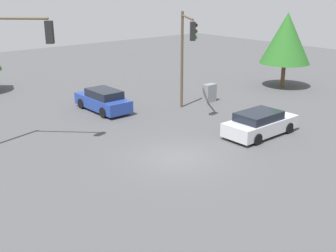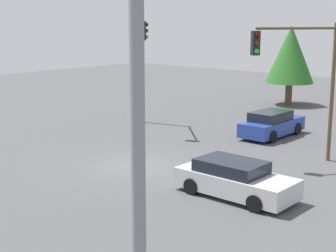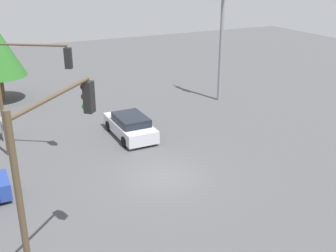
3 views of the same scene
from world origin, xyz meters
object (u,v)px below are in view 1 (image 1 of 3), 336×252
sedan_blue (103,100)px  sedan_silver (260,124)px  electrical_cabinet (210,93)px  traffic_signal_main (186,46)px  traffic_signal_cross (2,59)px

sedan_blue → sedan_silver: sedan_blue is taller
sedan_blue → electrical_cabinet: 7.73m
sedan_blue → traffic_signal_main: traffic_signal_main is taller
sedan_blue → traffic_signal_main: size_ratio=0.71×
sedan_silver → traffic_signal_main: traffic_signal_main is taller
sedan_silver → electrical_cabinet: 7.49m
sedan_blue → sedan_silver: bearing=-67.1°
traffic_signal_main → traffic_signal_cross: bearing=-61.9°
traffic_signal_cross → electrical_cabinet: size_ratio=5.32×
sedan_silver → electrical_cabinet: size_ratio=3.57×
sedan_blue → traffic_signal_cross: traffic_signal_cross is taller
traffic_signal_cross → sedan_silver: bearing=13.3°
sedan_blue → electrical_cabinet: bearing=-22.4°
sedan_blue → traffic_signal_cross: 8.81m
traffic_signal_main → sedan_blue: bearing=-103.5°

